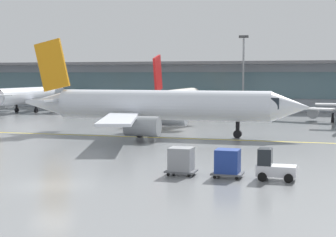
{
  "coord_description": "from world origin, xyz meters",
  "views": [
    {
      "loc": [
        17.2,
        -30.15,
        7.03
      ],
      "look_at": [
        2.41,
        17.06,
        3.0
      ],
      "focal_mm": 57.96,
      "sensor_mm": 36.0,
      "label": 1
    }
  ],
  "objects_px": {
    "gate_airplane_1": "(30,96)",
    "cargo_dolly_lead": "(228,162)",
    "taxiing_regional_jet": "(159,106)",
    "apron_light_mast_1": "(243,70)",
    "gate_airplane_2": "(178,99)",
    "baggage_tug": "(273,167)",
    "cargo_dolly_trailing": "(181,160)"
  },
  "relations": [
    {
      "from": "gate_airplane_1",
      "to": "cargo_dolly_lead",
      "type": "bearing_deg",
      "value": -138.44
    },
    {
      "from": "gate_airplane_2",
      "to": "apron_light_mast_1",
      "type": "distance_m",
      "value": 17.81
    },
    {
      "from": "gate_airplane_2",
      "to": "cargo_dolly_lead",
      "type": "bearing_deg",
      "value": -161.89
    },
    {
      "from": "gate_airplane_2",
      "to": "taxiing_regional_jet",
      "type": "xyz_separation_m",
      "value": [
        5.96,
        -28.01,
        0.43
      ]
    },
    {
      "from": "gate_airplane_2",
      "to": "cargo_dolly_lead",
      "type": "relative_size",
      "value": 14.12
    },
    {
      "from": "taxiing_regional_jet",
      "to": "apron_light_mast_1",
      "type": "relative_size",
      "value": 2.39
    },
    {
      "from": "gate_airplane_1",
      "to": "gate_airplane_2",
      "type": "bearing_deg",
      "value": -94.88
    },
    {
      "from": "gate_airplane_2",
      "to": "cargo_dolly_trailing",
      "type": "relative_size",
      "value": 14.12
    },
    {
      "from": "cargo_dolly_trailing",
      "to": "apron_light_mast_1",
      "type": "relative_size",
      "value": 0.15
    },
    {
      "from": "baggage_tug",
      "to": "apron_light_mast_1",
      "type": "distance_m",
      "value": 67.34
    },
    {
      "from": "baggage_tug",
      "to": "apron_light_mast_1",
      "type": "xyz_separation_m",
      "value": [
        -13.04,
        65.7,
        6.97
      ]
    },
    {
      "from": "apron_light_mast_1",
      "to": "gate_airplane_1",
      "type": "bearing_deg",
      "value": -161.6
    },
    {
      "from": "gate_airplane_2",
      "to": "cargo_dolly_trailing",
      "type": "height_order",
      "value": "gate_airplane_2"
    },
    {
      "from": "gate_airplane_2",
      "to": "cargo_dolly_lead",
      "type": "xyz_separation_m",
      "value": [
        18.45,
        -50.86,
        -1.93
      ]
    },
    {
      "from": "baggage_tug",
      "to": "gate_airplane_1",
      "type": "bearing_deg",
      "value": 133.06
    },
    {
      "from": "taxiing_regional_jet",
      "to": "cargo_dolly_trailing",
      "type": "height_order",
      "value": "taxiing_regional_jet"
    },
    {
      "from": "baggage_tug",
      "to": "cargo_dolly_trailing",
      "type": "height_order",
      "value": "baggage_tug"
    },
    {
      "from": "cargo_dolly_lead",
      "to": "apron_light_mast_1",
      "type": "bearing_deg",
      "value": 97.76
    },
    {
      "from": "taxiing_regional_jet",
      "to": "baggage_tug",
      "type": "height_order",
      "value": "taxiing_regional_jet"
    },
    {
      "from": "taxiing_regional_jet",
      "to": "baggage_tug",
      "type": "relative_size",
      "value": 13.09
    },
    {
      "from": "gate_airplane_2",
      "to": "cargo_dolly_trailing",
      "type": "xyz_separation_m",
      "value": [
        15.16,
        -50.91,
        -1.93
      ]
    },
    {
      "from": "cargo_dolly_lead",
      "to": "apron_light_mast_1",
      "type": "relative_size",
      "value": 0.15
    },
    {
      "from": "baggage_tug",
      "to": "cargo_dolly_trailing",
      "type": "bearing_deg",
      "value": 180.0
    },
    {
      "from": "cargo_dolly_trailing",
      "to": "baggage_tug",
      "type": "bearing_deg",
      "value": -0.0
    },
    {
      "from": "gate_airplane_1",
      "to": "cargo_dolly_trailing",
      "type": "distance_m",
      "value": 69.5
    },
    {
      "from": "cargo_dolly_lead",
      "to": "taxiing_regional_jet",
      "type": "bearing_deg",
      "value": 117.79
    },
    {
      "from": "taxiing_regional_jet",
      "to": "apron_light_mast_1",
      "type": "distance_m",
      "value": 43.2
    },
    {
      "from": "gate_airplane_1",
      "to": "apron_light_mast_1",
      "type": "bearing_deg",
      "value": -72.18
    },
    {
      "from": "gate_airplane_2",
      "to": "apron_light_mast_1",
      "type": "height_order",
      "value": "apron_light_mast_1"
    },
    {
      "from": "apron_light_mast_1",
      "to": "cargo_dolly_trailing",
      "type": "bearing_deg",
      "value": -84.18
    },
    {
      "from": "gate_airplane_2",
      "to": "baggage_tug",
      "type": "height_order",
      "value": "gate_airplane_2"
    },
    {
      "from": "cargo_dolly_trailing",
      "to": "gate_airplane_2",
      "type": "bearing_deg",
      "value": 105.72
    }
  ]
}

